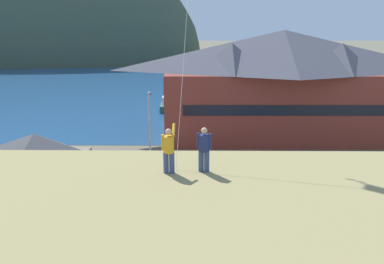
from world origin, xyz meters
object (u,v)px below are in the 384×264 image
object	(u,v)px
moored_boat_wharfside	(167,105)
parking_light_pole	(150,126)
harbor_lodge	(282,82)
person_companion	(204,148)
parked_car_back_row_right	(369,179)
wharf_dock	(187,109)
parked_car_front_row_red	(119,172)
parked_car_front_row_silver	(102,216)
moored_boat_outer_mooring	(209,104)
parked_car_lone_by_shed	(292,183)
parked_car_mid_row_far	(185,180)
storage_shed_near_lot	(37,166)
parked_car_corner_spot	(242,209)
person_kite_flyer	(169,149)

from	to	relation	value
moored_boat_wharfside	parking_light_pole	bearing A→B (deg)	-88.89
harbor_lodge	parking_light_pole	xyz separation A→B (m)	(-13.87, -11.09, -2.36)
person_companion	parked_car_back_row_right	bearing A→B (deg)	47.62
wharf_dock	parked_car_front_row_red	bearing A→B (deg)	-100.13
parked_car_front_row_silver	moored_boat_outer_mooring	bearing A→B (deg)	77.97
moored_boat_outer_mooring	parked_car_lone_by_shed	bearing A→B (deg)	-80.27
parked_car_back_row_right	parked_car_front_row_silver	world-z (taller)	same
wharf_dock	parked_car_mid_row_far	xyz separation A→B (m)	(0.55, -29.39, 0.71)
harbor_lodge	storage_shed_near_lot	distance (m)	27.91
parked_car_front_row_silver	harbor_lodge	bearing A→B (deg)	54.19
harbor_lodge	parked_car_back_row_right	bearing A→B (deg)	-75.96
harbor_lodge	person_companion	world-z (taller)	harbor_lodge
parked_car_corner_spot	person_companion	distance (m)	12.22
moored_boat_wharfside	parked_car_lone_by_shed	distance (m)	33.26
harbor_lodge	person_companion	size ratio (longest dim) A/B	16.07
storage_shed_near_lot	parked_car_lone_by_shed	distance (m)	19.29
harbor_lodge	moored_boat_outer_mooring	bearing A→B (deg)	116.64
harbor_lodge	moored_boat_wharfside	world-z (taller)	harbor_lodge
moored_boat_wharfside	parked_car_mid_row_far	world-z (taller)	moored_boat_wharfside
wharf_dock	parked_car_corner_spot	bearing A→B (deg)	-82.52
moored_boat_wharfside	parked_car_front_row_silver	xyz separation A→B (m)	(-1.39, -36.50, 0.34)
parked_car_mid_row_far	wharf_dock	bearing A→B (deg)	91.06
harbor_lodge	parked_car_corner_spot	distance (m)	22.49
storage_shed_near_lot	harbor_lodge	bearing A→B (deg)	38.92
parked_car_lone_by_shed	moored_boat_outer_mooring	bearing A→B (deg)	99.73
moored_boat_outer_mooring	parked_car_front_row_silver	size ratio (longest dim) A/B	1.53
parked_car_back_row_right	parked_car_front_row_red	size ratio (longest dim) A/B	1.01
parked_car_corner_spot	person_companion	size ratio (longest dim) A/B	2.43
parked_car_back_row_right	person_kite_flyer	size ratio (longest dim) A/B	2.30
moored_boat_wharfside	parking_light_pole	distance (m)	25.99
harbor_lodge	moored_boat_wharfside	size ratio (longest dim) A/B	4.99
parked_car_lone_by_shed	person_kite_flyer	bearing A→B (deg)	-121.04
parked_car_front_row_red	parked_car_back_row_right	bearing A→B (deg)	-3.50
parked_car_mid_row_far	parked_car_front_row_red	world-z (taller)	same
parked_car_front_row_red	person_companion	bearing A→B (deg)	-67.01
parked_car_corner_spot	parked_car_back_row_right	bearing A→B (deg)	26.22
storage_shed_near_lot	parked_car_lone_by_shed	xyz separation A→B (m)	(19.19, 1.03, -1.65)
wharf_dock	moored_boat_wharfside	distance (m)	3.42
moored_boat_outer_mooring	parked_car_lone_by_shed	size ratio (longest dim) A/B	1.56
storage_shed_near_lot	parking_light_pole	xyz separation A→B (m)	(7.65, 6.28, 1.45)
parked_car_front_row_silver	parked_car_front_row_red	xyz separation A→B (m)	(-0.39, 7.49, 0.00)
parked_car_front_row_red	person_companion	distance (m)	18.68
storage_shed_near_lot	moored_boat_wharfside	bearing A→B (deg)	77.42
wharf_dock	moored_boat_outer_mooring	world-z (taller)	moored_boat_outer_mooring
person_companion	parked_car_corner_spot	bearing A→B (deg)	73.61
person_kite_flyer	parking_light_pole	bearing A→B (deg)	99.18
parked_car_corner_spot	person_kite_flyer	xyz separation A→B (m)	(-4.09, -9.57, 7.30)
moored_boat_wharfside	parked_car_front_row_silver	bearing A→B (deg)	-92.18
storage_shed_near_lot	moored_boat_outer_mooring	bearing A→B (deg)	67.36
person_companion	parking_light_pole	bearing A→B (deg)	103.08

